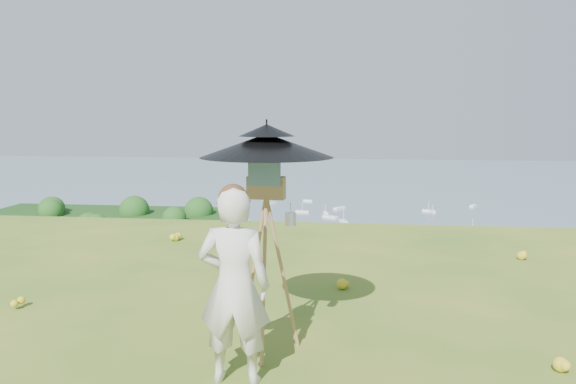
# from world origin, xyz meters

# --- Properties ---
(shoreline_tier) EXTENTS (170.00, 28.00, 8.00)m
(shoreline_tier) POSITION_xyz_m (0.00, 75.00, -36.00)
(shoreline_tier) COLOR #696454
(shoreline_tier) RESTS_ON bay_water
(bay_water) EXTENTS (700.00, 700.00, 0.00)m
(bay_water) POSITION_xyz_m (0.00, 240.00, -34.00)
(bay_water) COLOR slate
(bay_water) RESTS_ON ground
(peninsula) EXTENTS (90.00, 60.00, 12.00)m
(peninsula) POSITION_xyz_m (-75.00, 155.00, -29.00)
(peninsula) COLOR #0E3410
(peninsula) RESTS_ON bay_water
(slope_trees) EXTENTS (110.00, 50.00, 6.00)m
(slope_trees) POSITION_xyz_m (0.00, 35.00, -15.00)
(slope_trees) COLOR #184D17
(slope_trees) RESTS_ON forest_slope
(harbor_town) EXTENTS (110.00, 22.00, 5.00)m
(harbor_town) POSITION_xyz_m (0.00, 75.00, -29.50)
(harbor_town) COLOR silver
(harbor_town) RESTS_ON shoreline_tier
(moored_boats) EXTENTS (140.00, 140.00, 0.70)m
(moored_boats) POSITION_xyz_m (-12.50, 161.00, -33.65)
(moored_boats) COLOR white
(moored_boats) RESTS_ON bay_water
(wildflowers) EXTENTS (10.00, 10.50, 0.12)m
(wildflowers) POSITION_xyz_m (0.00, 0.25, 0.06)
(wildflowers) COLOR gold
(wildflowers) RESTS_ON ground
(painter) EXTENTS (0.58, 0.38, 1.57)m
(painter) POSITION_xyz_m (1.23, 0.25, 0.78)
(painter) COLOR silver
(painter) RESTS_ON ground
(field_easel) EXTENTS (0.72, 0.72, 1.73)m
(field_easel) POSITION_xyz_m (1.40, 0.84, 0.86)
(field_easel) COLOR #955E3E
(field_easel) RESTS_ON ground
(sun_umbrella) EXTENTS (1.22, 1.22, 0.65)m
(sun_umbrella) POSITION_xyz_m (1.40, 0.87, 1.75)
(sun_umbrella) COLOR black
(sun_umbrella) RESTS_ON field_easel
(painter_cap) EXTENTS (0.25, 0.28, 0.10)m
(painter_cap) POSITION_xyz_m (1.23, 0.25, 1.53)
(painter_cap) COLOR #DB787A
(painter_cap) RESTS_ON painter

